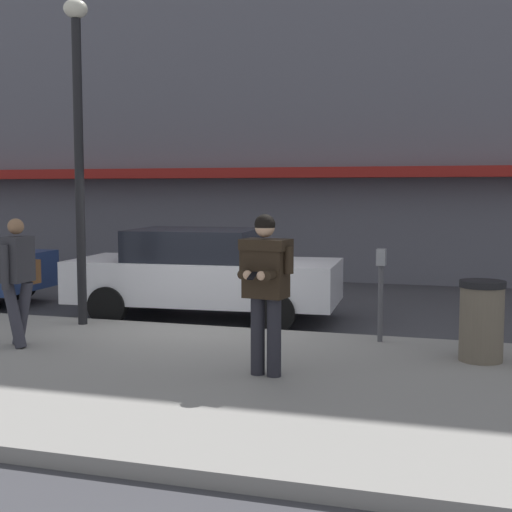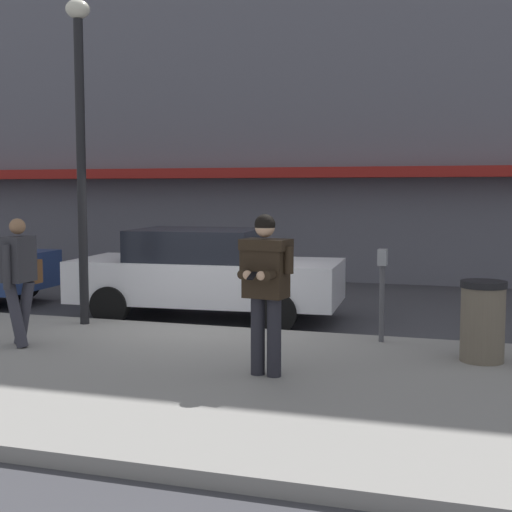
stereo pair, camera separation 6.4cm
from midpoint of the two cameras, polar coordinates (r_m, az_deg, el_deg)
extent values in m
plane|color=#3D3D42|center=(11.23, -4.46, -6.03)|extent=(80.00, 80.00, 0.00)
cube|color=gray|center=(8.27, -5.18, -9.69)|extent=(32.00, 5.30, 0.14)
cube|color=silver|center=(10.96, 0.54, -6.28)|extent=(28.00, 0.12, 0.01)
cube|color=maroon|center=(16.68, 6.48, 6.66)|extent=(26.60, 0.70, 0.24)
cylinder|color=black|center=(15.14, -18.46, -2.10)|extent=(0.65, 0.24, 0.64)
cube|color=silver|center=(12.14, -4.25, -1.96)|extent=(4.61, 2.11, 0.70)
cube|color=black|center=(12.13, -5.08, 0.93)|extent=(2.17, 1.77, 0.52)
cylinder|color=black|center=(12.69, 2.95, -3.23)|extent=(0.65, 0.26, 0.64)
cylinder|color=black|center=(11.03, 1.39, -4.53)|extent=(0.65, 0.26, 0.64)
cylinder|color=black|center=(13.45, -8.84, -2.79)|extent=(0.65, 0.26, 0.64)
cylinder|color=black|center=(11.90, -11.92, -3.91)|extent=(0.65, 0.26, 0.64)
cylinder|color=#23232B|center=(7.94, 1.22, -6.53)|extent=(0.16, 0.16, 0.88)
cylinder|color=#23232B|center=(8.02, -0.09, -6.40)|extent=(0.16, 0.16, 0.88)
cube|color=black|center=(7.86, 0.57, -1.03)|extent=(0.50, 0.37, 0.64)
cube|color=black|center=(7.83, 0.57, 0.93)|extent=(0.56, 0.41, 0.12)
cylinder|color=black|center=(7.74, 2.38, -0.32)|extent=(0.11, 0.11, 0.30)
cylinder|color=black|center=(7.66, 1.07, -1.50)|extent=(0.14, 0.31, 0.10)
sphere|color=tan|center=(7.56, 0.17, -1.59)|extent=(0.10, 0.10, 0.10)
cylinder|color=black|center=(7.96, -1.19, -0.15)|extent=(0.11, 0.11, 0.30)
cylinder|color=black|center=(7.78, -0.92, -1.39)|extent=(0.14, 0.31, 0.10)
sphere|color=tan|center=(7.63, -0.93, -1.53)|extent=(0.10, 0.10, 0.10)
cube|color=black|center=(7.56, -0.52, -1.59)|extent=(0.10, 0.15, 0.07)
sphere|color=tan|center=(7.79, 0.48, 2.31)|extent=(0.22, 0.22, 0.22)
sphere|color=black|center=(7.79, 0.48, 2.53)|extent=(0.23, 0.23, 0.23)
cylinder|color=#33333D|center=(9.88, -18.95, -4.51)|extent=(0.33, 0.15, 0.87)
cylinder|color=#33333D|center=(10.02, -18.34, -4.36)|extent=(0.33, 0.15, 0.87)
cube|color=#2D2D33|center=(9.86, -18.77, -0.25)|extent=(0.28, 0.42, 0.60)
cylinder|color=#2D2D33|center=(9.66, -19.62, -0.86)|extent=(0.10, 0.10, 0.58)
cylinder|color=#2D2D33|center=(10.07, -17.92, -0.57)|extent=(0.10, 0.10, 0.58)
sphere|color=#8C6647|center=(9.82, -18.85, 2.25)|extent=(0.21, 0.21, 0.21)
cube|color=brown|center=(10.11, -17.65, -1.22)|extent=(0.12, 0.24, 0.32)
cylinder|color=black|center=(11.18, -14.11, 6.36)|extent=(0.14, 0.14, 4.60)
ellipsoid|color=silver|center=(11.49, -14.40, 18.61)|extent=(0.36, 0.36, 0.28)
cylinder|color=#4C4C51|center=(9.84, 9.75, -3.77)|extent=(0.07, 0.07, 1.05)
cube|color=gray|center=(9.76, 9.80, -0.09)|extent=(0.12, 0.18, 0.22)
cylinder|color=#665B4C|center=(9.05, 17.40, -5.22)|extent=(0.52, 0.52, 0.90)
cylinder|color=black|center=(8.98, 17.48, -2.15)|extent=(0.55, 0.55, 0.08)
camera|label=1|loc=(0.03, -90.24, -0.02)|focal=50.00mm
camera|label=2|loc=(0.03, 89.76, 0.02)|focal=50.00mm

